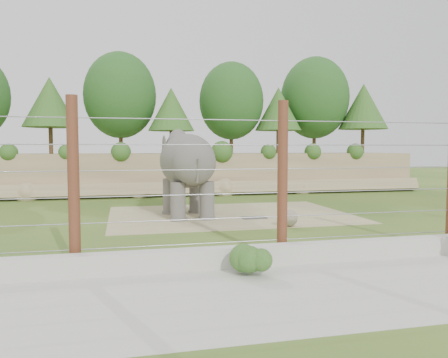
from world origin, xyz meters
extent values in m
plane|color=#3B5A20|center=(0.00, 0.00, 0.00)|extent=(90.00, 90.00, 0.00)
cube|color=#857151|center=(0.00, 13.00, 1.25)|extent=(30.00, 4.00, 2.50)
cube|color=#857151|center=(0.00, 10.70, 0.35)|extent=(30.00, 1.37, 1.07)
cylinder|color=#3F2B19|center=(-8.00, 12.50, 3.29)|extent=(0.24, 0.24, 1.58)
sphere|color=#1F4819|center=(-8.00, 12.50, 5.42)|extent=(3.60, 3.60, 3.60)
cylinder|color=#3F2B19|center=(-4.00, 13.00, 3.46)|extent=(0.24, 0.24, 1.92)
sphere|color=#1F4819|center=(-4.00, 13.00, 6.07)|extent=(4.40, 4.40, 4.40)
cylinder|color=#3F2B19|center=(-1.00, 11.80, 3.20)|extent=(0.24, 0.24, 1.40)
sphere|color=#1F4819|center=(-1.00, 11.80, 5.10)|extent=(3.20, 3.20, 3.20)
cylinder|color=#3F2B19|center=(3.00, 12.80, 3.41)|extent=(0.24, 0.24, 1.82)
sphere|color=#1F4819|center=(3.00, 12.80, 5.88)|extent=(4.16, 4.16, 4.16)
cylinder|color=#3F2B19|center=(6.00, 12.20, 3.25)|extent=(0.24, 0.24, 1.50)
sphere|color=#1F4819|center=(6.00, 12.20, 5.29)|extent=(3.44, 3.44, 3.44)
cylinder|color=#3F2B19|center=(9.00, 13.20, 3.51)|extent=(0.24, 0.24, 2.03)
sphere|color=#1F4819|center=(9.00, 13.20, 6.27)|extent=(4.64, 4.64, 4.64)
cylinder|color=#3F2B19|center=(12.00, 12.00, 3.32)|extent=(0.24, 0.24, 1.64)
sphere|color=#1F4819|center=(12.00, 12.00, 5.55)|extent=(3.76, 3.76, 3.76)
cube|color=#9A8F63|center=(0.50, 3.00, 0.01)|extent=(10.00, 7.00, 0.02)
cube|color=#262628|center=(1.19, 1.83, 0.04)|extent=(1.00, 0.60, 0.03)
sphere|color=gray|center=(1.86, -0.29, 0.32)|extent=(0.61, 0.61, 0.61)
cube|color=#B9B6AD|center=(0.00, -5.00, 0.25)|extent=(26.00, 0.35, 0.50)
cube|color=#B9B6AD|center=(0.00, -7.00, 0.01)|extent=(26.00, 4.00, 0.01)
cylinder|color=#572D17|center=(-5.00, -4.50, 2.00)|extent=(0.26, 0.26, 4.00)
cylinder|color=#572D17|center=(0.00, -4.50, 2.00)|extent=(0.26, 0.26, 4.00)
cylinder|color=#98979D|center=(0.00, -4.50, 0.50)|extent=(20.00, 0.02, 0.02)
cylinder|color=#98979D|center=(0.00, -4.50, 1.10)|extent=(20.00, 0.02, 0.02)
cylinder|color=#98979D|center=(0.00, -4.50, 1.70)|extent=(20.00, 0.02, 0.02)
cylinder|color=#98979D|center=(0.00, -4.50, 2.30)|extent=(20.00, 0.02, 0.02)
cylinder|color=#98979D|center=(0.00, -4.50, 2.90)|extent=(20.00, 0.02, 0.02)
cylinder|color=#98979D|center=(0.00, -4.50, 3.50)|extent=(20.00, 0.02, 0.02)
sphere|color=#2F5B1E|center=(-1.16, -5.80, 0.34)|extent=(0.66, 0.66, 0.66)
camera|label=1|loc=(-3.91, -14.82, 2.81)|focal=35.00mm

